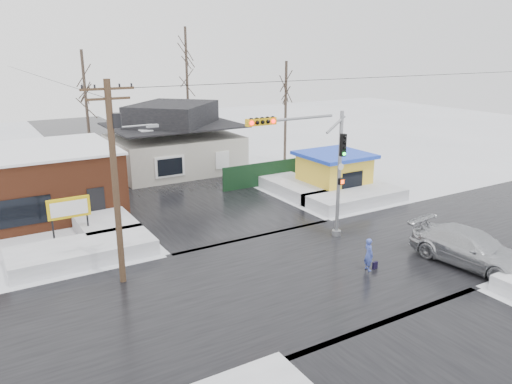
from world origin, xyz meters
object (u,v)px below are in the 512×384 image
traffic_signal (317,160)px  marquee_sign (69,209)px  utility_pole (116,172)px  pedestrian (369,255)px  kiosk (334,172)px  car (471,248)px

traffic_signal → marquee_sign: traffic_signal is taller
utility_pole → pedestrian: utility_pole is taller
kiosk → car: 13.62m
pedestrian → car: 5.11m
kiosk → traffic_signal: bearing=-135.2°
pedestrian → utility_pole: bearing=75.8°
utility_pole → kiosk: size_ratio=1.96×
traffic_signal → pedestrian: size_ratio=4.39×
pedestrian → marquee_sign: bearing=57.3°
traffic_signal → kiosk: size_ratio=1.52×
utility_pole → kiosk: utility_pole is taller
utility_pole → pedestrian: size_ratio=5.64×
traffic_signal → kiosk: 10.43m
kiosk → pedestrian: kiosk is taller
utility_pole → marquee_sign: size_ratio=3.53×
utility_pole → kiosk: (17.43, 6.49, -3.65)m
marquee_sign → kiosk: size_ratio=0.55×
traffic_signal → pedestrian: 5.68m
utility_pole → pedestrian: 12.14m
utility_pole → car: 17.00m
utility_pole → marquee_sign: bearing=100.1°
marquee_sign → kiosk: bearing=1.6°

